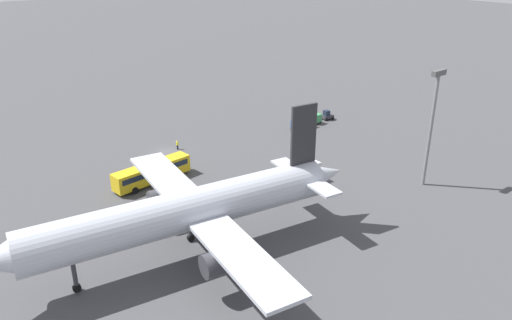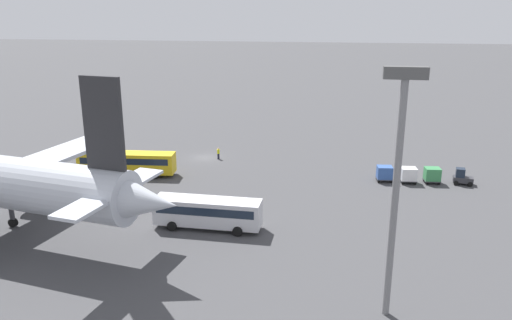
{
  "view_description": "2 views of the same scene",
  "coord_description": "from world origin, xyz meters",
  "px_view_note": "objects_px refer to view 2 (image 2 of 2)",
  "views": [
    {
      "loc": [
        40.51,
        74.4,
        34.1
      ],
      "look_at": [
        -5.17,
        19.08,
        3.27
      ],
      "focal_mm": 35.0,
      "sensor_mm": 36.0,
      "label": 1
    },
    {
      "loc": [
        -20.05,
        70.19,
        21.31
      ],
      "look_at": [
        -10.45,
        15.06,
        4.6
      ],
      "focal_mm": 35.0,
      "sensor_mm": 36.0,
      "label": 2
    }
  ],
  "objects_px": {
    "cargo_cart_white": "(408,174)",
    "shuttle_bus_far": "(208,211)",
    "shuttle_bus_near": "(127,162)",
    "cargo_cart_blue": "(384,173)",
    "baggage_tug": "(462,177)",
    "worker_person": "(218,153)",
    "cargo_cart_green": "(432,174)"
  },
  "relations": [
    {
      "from": "cargo_cart_green",
      "to": "cargo_cart_white",
      "type": "xyz_separation_m",
      "value": [
        3.01,
        0.46,
        0.0
      ]
    },
    {
      "from": "cargo_cart_green",
      "to": "baggage_tug",
      "type": "bearing_deg",
      "value": -176.0
    },
    {
      "from": "baggage_tug",
      "to": "worker_person",
      "type": "relative_size",
      "value": 1.47
    },
    {
      "from": "cargo_cart_green",
      "to": "cargo_cart_blue",
      "type": "height_order",
      "value": "same"
    },
    {
      "from": "cargo_cart_blue",
      "to": "shuttle_bus_far",
      "type": "bearing_deg",
      "value": 43.89
    },
    {
      "from": "shuttle_bus_near",
      "to": "shuttle_bus_far",
      "type": "bearing_deg",
      "value": 130.29
    },
    {
      "from": "cargo_cart_green",
      "to": "shuttle_bus_near",
      "type": "bearing_deg",
      "value": 5.08
    },
    {
      "from": "baggage_tug",
      "to": "cargo_cart_blue",
      "type": "distance_m",
      "value": 9.76
    },
    {
      "from": "worker_person",
      "to": "cargo_cart_green",
      "type": "height_order",
      "value": "cargo_cart_green"
    },
    {
      "from": "shuttle_bus_far",
      "to": "cargo_cart_blue",
      "type": "height_order",
      "value": "shuttle_bus_far"
    },
    {
      "from": "cargo_cart_green",
      "to": "cargo_cart_blue",
      "type": "xyz_separation_m",
      "value": [
        6.01,
        0.36,
        0.0
      ]
    },
    {
      "from": "worker_person",
      "to": "cargo_cart_green",
      "type": "relative_size",
      "value": 0.81
    },
    {
      "from": "cargo_cart_white",
      "to": "shuttle_bus_far",
      "type": "bearing_deg",
      "value": 39.53
    },
    {
      "from": "shuttle_bus_near",
      "to": "baggage_tug",
      "type": "height_order",
      "value": "shuttle_bus_near"
    },
    {
      "from": "baggage_tug",
      "to": "shuttle_bus_near",
      "type": "bearing_deg",
      "value": 12.78
    },
    {
      "from": "shuttle_bus_far",
      "to": "cargo_cart_white",
      "type": "xyz_separation_m",
      "value": [
        -21.81,
        -18.0,
        -0.69
      ]
    },
    {
      "from": "shuttle_bus_far",
      "to": "baggage_tug",
      "type": "height_order",
      "value": "shuttle_bus_far"
    },
    {
      "from": "shuttle_bus_near",
      "to": "worker_person",
      "type": "height_order",
      "value": "shuttle_bus_near"
    },
    {
      "from": "baggage_tug",
      "to": "cargo_cart_blue",
      "type": "xyz_separation_m",
      "value": [
        9.73,
        0.62,
        0.25
      ]
    },
    {
      "from": "shuttle_bus_far",
      "to": "baggage_tug",
      "type": "distance_m",
      "value": 34.14
    },
    {
      "from": "shuttle_bus_near",
      "to": "cargo_cart_blue",
      "type": "distance_m",
      "value": 34.26
    },
    {
      "from": "baggage_tug",
      "to": "cargo_cart_white",
      "type": "height_order",
      "value": "baggage_tug"
    },
    {
      "from": "shuttle_bus_near",
      "to": "cargo_cart_blue",
      "type": "height_order",
      "value": "shuttle_bus_near"
    },
    {
      "from": "baggage_tug",
      "to": "shuttle_bus_far",
      "type": "bearing_deg",
      "value": 41.05
    },
    {
      "from": "shuttle_bus_far",
      "to": "cargo_cart_white",
      "type": "bearing_deg",
      "value": -139.87
    },
    {
      "from": "shuttle_bus_far",
      "to": "cargo_cart_white",
      "type": "distance_m",
      "value": 28.29
    },
    {
      "from": "worker_person",
      "to": "cargo_cart_white",
      "type": "bearing_deg",
      "value": 166.5
    },
    {
      "from": "baggage_tug",
      "to": "cargo_cart_blue",
      "type": "relative_size",
      "value": 1.19
    },
    {
      "from": "worker_person",
      "to": "cargo_cart_white",
      "type": "xyz_separation_m",
      "value": [
        -26.81,
        6.44,
        0.32
      ]
    },
    {
      "from": "shuttle_bus_near",
      "to": "cargo_cart_white",
      "type": "distance_m",
      "value": 37.25
    },
    {
      "from": "shuttle_bus_near",
      "to": "cargo_cart_white",
      "type": "height_order",
      "value": "shuttle_bus_near"
    },
    {
      "from": "baggage_tug",
      "to": "cargo_cart_white",
      "type": "distance_m",
      "value": 6.77
    }
  ]
}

